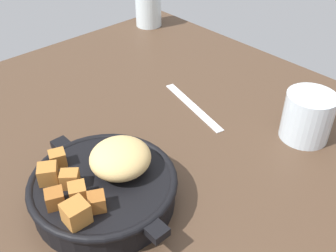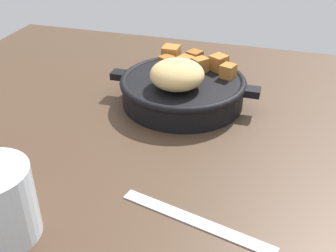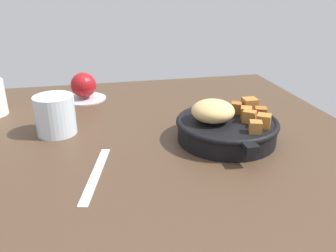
% 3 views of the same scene
% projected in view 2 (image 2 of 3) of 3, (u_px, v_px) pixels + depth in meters
% --- Properties ---
extents(ground_plane, '(1.01, 0.87, 0.02)m').
position_uv_depth(ground_plane, '(171.00, 154.00, 0.60)').
color(ground_plane, '#473323').
extents(cast_iron_skillet, '(0.25, 0.21, 0.09)m').
position_uv_depth(cast_iron_skillet, '(183.00, 86.00, 0.69)').
color(cast_iron_skillet, black).
rests_on(cast_iron_skillet, ground_plane).
extents(butter_knife, '(0.18, 0.06, 0.00)m').
position_uv_depth(butter_knife, '(196.00, 221.00, 0.46)').
color(butter_knife, silver).
rests_on(butter_knife, ground_plane).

